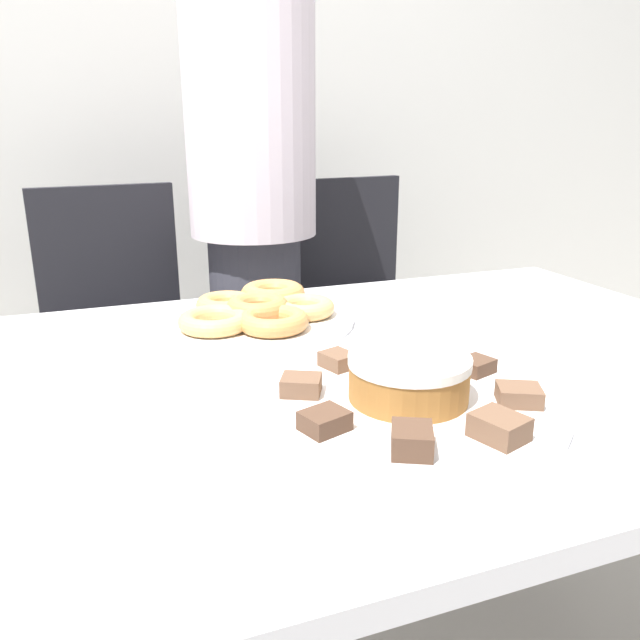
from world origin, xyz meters
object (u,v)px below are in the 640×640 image
Objects in this scene: office_chair_right at (367,332)px; plate_cake at (408,402)px; person_standing at (253,212)px; office_chair_left at (126,361)px; plate_donuts at (258,320)px; frosted_cake at (409,377)px.

plate_cake is (-0.44, -1.08, 0.30)m from office_chair_right.
office_chair_right reaches higher than plate_cake.
person_standing is at bearing 173.19° from office_chair_right.
office_chair_left is at bearing 178.92° from person_standing.
plate_cake is (-0.08, -1.08, -0.10)m from person_standing.
plate_cake is 1.15× the size of plate_donuts.
plate_donuts is (-0.17, -0.68, -0.10)m from person_standing.
office_chair_right is (0.74, -0.00, 0.00)m from office_chair_left.
office_chair_left is 0.74m from office_chair_right.
person_standing is 1.75× the size of office_chair_right.
office_chair_left is 5.92× the size of frosted_cake.
office_chair_right is at bearing -6.97° from office_chair_left.
office_chair_right is 2.30× the size of plate_cake.
plate_donuts is at bearing -104.17° from person_standing.
person_standing is 0.55m from office_chair_left.
office_chair_left is (-0.38, 0.01, -0.40)m from person_standing.
plate_cake is 0.03m from frosted_cake.
office_chair_right is at bearing 51.98° from plate_donuts.
office_chair_left reaches higher than plate_cake.
person_standing is at bearing 85.66° from frosted_cake.
office_chair_right is 2.64× the size of plate_donuts.
office_chair_left reaches higher than frosted_cake.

